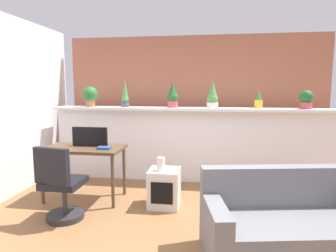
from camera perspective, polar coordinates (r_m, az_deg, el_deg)
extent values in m
plane|color=brown|center=(3.20, 1.89, -21.92)|extent=(12.00, 12.00, 0.00)
cube|color=white|center=(4.87, 4.65, -3.93)|extent=(4.66, 0.16, 1.21)
cube|color=white|center=(4.75, 4.70, 3.36)|extent=(4.66, 0.38, 0.04)
cube|color=#AD664C|center=(5.38, 5.17, 4.12)|extent=(4.66, 0.10, 2.50)
cylinder|color=#C66B42|center=(5.15, -15.03, 4.31)|extent=(0.15, 0.15, 0.11)
sphere|color=#2D7033|center=(5.15, -15.09, 6.04)|extent=(0.27, 0.27, 0.27)
cylinder|color=#4C4C51|center=(4.94, -8.44, 4.25)|extent=(0.13, 0.13, 0.09)
sphere|color=#4C9347|center=(4.94, -8.46, 5.22)|extent=(0.12, 0.12, 0.12)
cone|color=#4C9347|center=(4.93, -8.50, 7.33)|extent=(0.10, 0.10, 0.31)
cylinder|color=#B7474C|center=(4.79, 0.93, 4.31)|extent=(0.17, 0.17, 0.11)
sphere|color=#235B2D|center=(4.79, 0.94, 5.63)|extent=(0.19, 0.19, 0.19)
cone|color=#235B2D|center=(4.78, 0.94, 7.33)|extent=(0.16, 0.16, 0.21)
cylinder|color=silver|center=(4.72, 8.74, 4.09)|extent=(0.18, 0.18, 0.09)
sphere|color=#4C9347|center=(4.72, 8.76, 5.29)|extent=(0.18, 0.18, 0.18)
cone|color=#4C9347|center=(4.72, 8.81, 7.35)|extent=(0.15, 0.15, 0.27)
cylinder|color=gold|center=(4.83, 17.41, 4.13)|extent=(0.12, 0.12, 0.13)
cone|color=#3D843D|center=(4.82, 17.48, 5.88)|extent=(0.09, 0.09, 0.16)
cylinder|color=#B7474C|center=(4.95, 25.54, 3.66)|extent=(0.18, 0.18, 0.10)
sphere|color=#235B2D|center=(4.95, 25.62, 5.18)|extent=(0.21, 0.21, 0.21)
cylinder|color=brown|center=(4.32, -23.62, -9.43)|extent=(0.04, 0.04, 0.71)
cylinder|color=brown|center=(3.90, -10.85, -10.77)|extent=(0.04, 0.04, 0.71)
cylinder|color=brown|center=(4.74, -20.40, -7.80)|extent=(0.04, 0.04, 0.71)
cylinder|color=brown|center=(4.35, -8.65, -8.76)|extent=(0.04, 0.04, 0.71)
cube|color=brown|center=(4.21, -16.29, -4.28)|extent=(1.10, 0.60, 0.04)
cube|color=black|center=(4.23, -15.16, -2.04)|extent=(0.51, 0.04, 0.27)
cylinder|color=#262628|center=(3.87, -19.56, -16.33)|extent=(0.44, 0.44, 0.07)
cylinder|color=#333333|center=(3.79, -19.70, -13.49)|extent=(0.06, 0.06, 0.34)
cube|color=black|center=(3.72, -19.84, -10.47)|extent=(0.44, 0.44, 0.08)
cube|color=black|center=(3.51, -21.99, -7.39)|extent=(0.45, 0.15, 0.42)
cube|color=silver|center=(3.93, -0.74, -12.10)|extent=(0.40, 0.40, 0.50)
cube|color=black|center=(3.75, -1.22, -13.07)|extent=(0.28, 0.04, 0.28)
cylinder|color=silver|center=(3.79, -1.42, -7.50)|extent=(0.11, 0.11, 0.17)
cube|color=#2D4C8C|center=(3.98, -12.48, -4.27)|extent=(0.18, 0.11, 0.04)
cube|color=slate|center=(3.05, 23.00, -19.84)|extent=(1.67, 1.04, 0.40)
cube|color=slate|center=(3.15, 21.03, -10.96)|extent=(1.56, 0.45, 0.40)
cube|color=slate|center=(2.72, 9.29, -16.26)|extent=(0.30, 0.78, 0.16)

